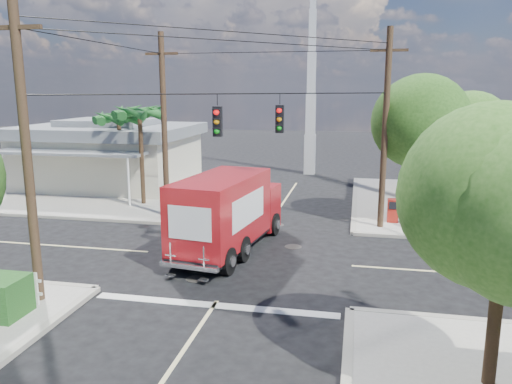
# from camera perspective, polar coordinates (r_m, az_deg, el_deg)

# --- Properties ---
(ground) EXTENTS (120.00, 120.00, 0.00)m
(ground) POSITION_cam_1_polar(r_m,az_deg,el_deg) (19.25, -1.20, -7.61)
(ground) COLOR black
(ground) RESTS_ON ground
(sidewalk_ne) EXTENTS (14.12, 14.12, 0.14)m
(sidewalk_ne) POSITION_cam_1_polar(r_m,az_deg,el_deg) (30.07, 24.43, -1.46)
(sidewalk_ne) COLOR #A39E93
(sidewalk_ne) RESTS_ON ground
(sidewalk_nw) EXTENTS (14.12, 14.12, 0.14)m
(sidewalk_nw) POSITION_cam_1_polar(r_m,az_deg,el_deg) (32.86, -15.69, 0.20)
(sidewalk_nw) COLOR #A39E93
(sidewalk_nw) RESTS_ON ground
(road_markings) EXTENTS (32.00, 32.00, 0.01)m
(road_markings) POSITION_cam_1_polar(r_m,az_deg,el_deg) (17.90, -2.25, -9.12)
(road_markings) COLOR beige
(road_markings) RESTS_ON ground
(building_ne) EXTENTS (11.80, 10.20, 4.50)m
(building_ne) POSITION_cam_1_polar(r_m,az_deg,el_deg) (31.13, 27.26, 2.92)
(building_ne) COLOR beige
(building_ne) RESTS_ON sidewalk_ne
(building_nw) EXTENTS (10.80, 10.20, 4.30)m
(building_nw) POSITION_cam_1_polar(r_m,az_deg,el_deg) (34.42, -16.35, 4.30)
(building_nw) COLOR beige
(building_nw) RESTS_ON sidewalk_nw
(radio_tower) EXTENTS (0.80, 0.80, 17.00)m
(radio_tower) POSITION_cam_1_polar(r_m,az_deg,el_deg) (37.89, 6.30, 10.52)
(radio_tower) COLOR silver
(radio_tower) RESTS_ON ground
(tree_ne_front) EXTENTS (4.21, 4.14, 6.66)m
(tree_ne_front) POSITION_cam_1_polar(r_m,az_deg,el_deg) (24.73, 19.07, 7.35)
(tree_ne_front) COLOR #422D1C
(tree_ne_front) RESTS_ON sidewalk_ne
(tree_ne_back) EXTENTS (3.77, 3.66, 5.82)m
(tree_ne_back) POSITION_cam_1_polar(r_m,az_deg,el_deg) (27.38, 23.83, 6.14)
(tree_ne_back) COLOR #422D1C
(tree_ne_back) RESTS_ON sidewalk_ne
(tree_se) EXTENTS (3.67, 3.54, 5.62)m
(tree_se) POSITION_cam_1_polar(r_m,az_deg,el_deg) (11.14, 26.80, -1.61)
(tree_se) COLOR #422D1C
(tree_se) RESTS_ON sidewalk_se
(palm_nw_front) EXTENTS (3.01, 3.08, 5.59)m
(palm_nw_front) POSITION_cam_1_polar(r_m,az_deg,el_deg) (27.76, -13.16, 8.66)
(palm_nw_front) COLOR #422D1C
(palm_nw_front) RESTS_ON sidewalk_nw
(palm_nw_back) EXTENTS (3.01, 3.08, 5.19)m
(palm_nw_back) POSITION_cam_1_polar(r_m,az_deg,el_deg) (30.00, -15.44, 8.03)
(palm_nw_back) COLOR #422D1C
(palm_nw_back) RESTS_ON sidewalk_nw
(utility_poles) EXTENTS (12.00, 10.68, 9.00)m
(utility_poles) POSITION_cam_1_polar(r_m,az_deg,el_deg) (20.19, -4.67, 6.85)
(utility_poles) COLOR #473321
(utility_poles) RESTS_ON ground
(vending_boxes) EXTENTS (1.90, 0.50, 1.10)m
(vending_boxes) POSITION_cam_1_polar(r_m,az_deg,el_deg) (24.71, 16.98, -2.11)
(vending_boxes) COLOR #A31E14
(vending_boxes) RESTS_ON sidewalk_ne
(delivery_truck) EXTENTS (3.22, 7.44, 3.12)m
(delivery_truck) POSITION_cam_1_polar(r_m,az_deg,el_deg) (19.77, -3.20, -2.32)
(delivery_truck) COLOR black
(delivery_truck) RESTS_ON ground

